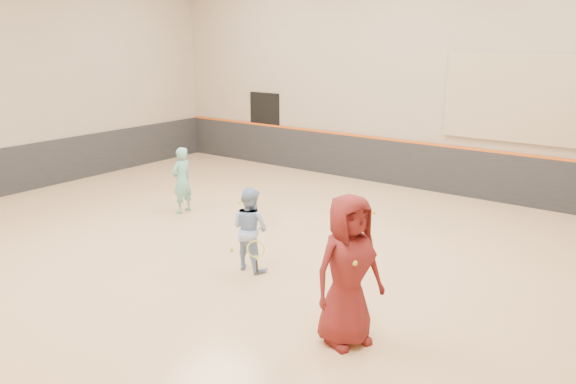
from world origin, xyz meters
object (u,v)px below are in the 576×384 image
Objects in this scene: instructor at (250,229)px; spare_racket at (245,202)px; young_man at (348,270)px; girl at (182,180)px.

instructor is 3.94m from spare_racket.
young_man reaches higher than spare_racket.
instructor is at bearing -48.07° from spare_racket.
instructor is at bearing 63.81° from girl.
spare_racket is (0.71, 1.32, -0.70)m from girl.
young_man is at bearing 64.66° from girl.
girl is 6.43m from young_man.
spare_racket is (-2.59, 2.89, -0.67)m from instructor.
young_man reaches higher than girl.
girl is 1.99× the size of spare_racket.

